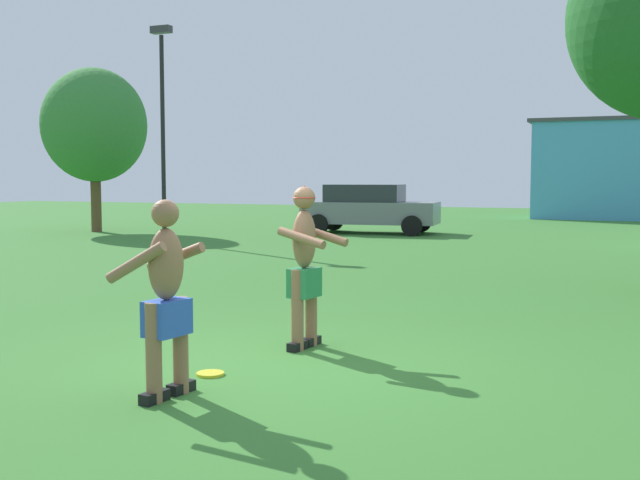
{
  "coord_description": "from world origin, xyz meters",
  "views": [
    {
      "loc": [
        3.27,
        -6.57,
        1.8
      ],
      "look_at": [
        -0.1,
        1.58,
        1.08
      ],
      "focal_mm": 43.14,
      "sensor_mm": 36.0,
      "label": 1
    }
  ],
  "objects_px": {
    "player_in_blue": "(166,295)",
    "car_gray_near_post": "(369,208)",
    "lamp_post": "(163,111)",
    "player_with_cap": "(305,259)",
    "tree_behind_players": "(94,125)",
    "frisbee": "(210,374)"
  },
  "relations": [
    {
      "from": "tree_behind_players",
      "to": "frisbee",
      "type": "bearing_deg",
      "value": -48.5
    },
    {
      "from": "lamp_post",
      "to": "player_with_cap",
      "type": "bearing_deg",
      "value": -50.33
    },
    {
      "from": "player_in_blue",
      "to": "lamp_post",
      "type": "xyz_separation_m",
      "value": [
        -8.88,
        13.2,
        2.81
      ]
    },
    {
      "from": "player_with_cap",
      "to": "tree_behind_players",
      "type": "height_order",
      "value": "tree_behind_players"
    },
    {
      "from": "player_in_blue",
      "to": "tree_behind_players",
      "type": "xyz_separation_m",
      "value": [
        -13.14,
        15.56,
        2.67
      ]
    },
    {
      "from": "tree_behind_players",
      "to": "player_in_blue",
      "type": "bearing_deg",
      "value": -49.82
    },
    {
      "from": "frisbee",
      "to": "car_gray_near_post",
      "type": "distance_m",
      "value": 18.24
    },
    {
      "from": "player_with_cap",
      "to": "lamp_post",
      "type": "relative_size",
      "value": 0.29
    },
    {
      "from": "car_gray_near_post",
      "to": "lamp_post",
      "type": "height_order",
      "value": "lamp_post"
    },
    {
      "from": "frisbee",
      "to": "lamp_post",
      "type": "bearing_deg",
      "value": 125.38
    },
    {
      "from": "car_gray_near_post",
      "to": "tree_behind_players",
      "type": "bearing_deg",
      "value": -161.67
    },
    {
      "from": "player_with_cap",
      "to": "frisbee",
      "type": "xyz_separation_m",
      "value": [
        -0.35,
        -1.37,
        -0.93
      ]
    },
    {
      "from": "frisbee",
      "to": "car_gray_near_post",
      "type": "height_order",
      "value": "car_gray_near_post"
    },
    {
      "from": "player_with_cap",
      "to": "lamp_post",
      "type": "xyz_separation_m",
      "value": [
        -9.19,
        11.08,
        2.72
      ]
    },
    {
      "from": "player_in_blue",
      "to": "frisbee",
      "type": "bearing_deg",
      "value": 93.13
    },
    {
      "from": "player_in_blue",
      "to": "tree_behind_players",
      "type": "relative_size",
      "value": 0.3
    },
    {
      "from": "player_in_blue",
      "to": "frisbee",
      "type": "height_order",
      "value": "player_in_blue"
    },
    {
      "from": "player_with_cap",
      "to": "car_gray_near_post",
      "type": "xyz_separation_m",
      "value": [
        -4.82,
        16.3,
        -0.12
      ]
    },
    {
      "from": "frisbee",
      "to": "lamp_post",
      "type": "height_order",
      "value": "lamp_post"
    },
    {
      "from": "player_with_cap",
      "to": "player_in_blue",
      "type": "xyz_separation_m",
      "value": [
        -0.31,
        -2.12,
        -0.09
      ]
    },
    {
      "from": "player_in_blue",
      "to": "frisbee",
      "type": "relative_size",
      "value": 6.4
    },
    {
      "from": "player_in_blue",
      "to": "car_gray_near_post",
      "type": "distance_m",
      "value": 18.97
    }
  ]
}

